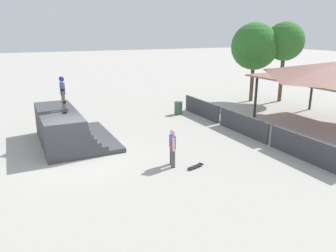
{
  "coord_description": "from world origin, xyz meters",
  "views": [
    {
      "loc": [
        13.41,
        -2.11,
        5.26
      ],
      "look_at": [
        -0.12,
        4.43,
        0.91
      ],
      "focal_mm": 35.0,
      "sensor_mm": 36.0,
      "label": 1
    }
  ],
  "objects_px": {
    "tree_far_back": "(254,47)",
    "trash_bin": "(178,108)",
    "tree_beside_pavilion": "(285,42)",
    "bystander_walking": "(172,146)",
    "skater_on_deck": "(63,91)",
    "skateboard_on_ground": "(196,166)",
    "skateboard_on_deck": "(65,111)"
  },
  "relations": [
    {
      "from": "skateboard_on_deck",
      "to": "tree_far_back",
      "type": "distance_m",
      "value": 15.61
    },
    {
      "from": "skateboard_on_ground",
      "to": "tree_beside_pavilion",
      "type": "relative_size",
      "value": 0.14
    },
    {
      "from": "bystander_walking",
      "to": "trash_bin",
      "type": "distance_m",
      "value": 8.6
    },
    {
      "from": "bystander_walking",
      "to": "trash_bin",
      "type": "bearing_deg",
      "value": -11.73
    },
    {
      "from": "bystander_walking",
      "to": "tree_far_back",
      "type": "height_order",
      "value": "tree_far_back"
    },
    {
      "from": "skater_on_deck",
      "to": "skateboard_on_deck",
      "type": "xyz_separation_m",
      "value": [
        0.39,
        -0.0,
        -0.87
      ]
    },
    {
      "from": "tree_far_back",
      "to": "trash_bin",
      "type": "xyz_separation_m",
      "value": [
        1.4,
        -7.16,
        -3.74
      ]
    },
    {
      "from": "tree_beside_pavilion",
      "to": "trash_bin",
      "type": "distance_m",
      "value": 9.98
    },
    {
      "from": "skateboard_on_ground",
      "to": "tree_far_back",
      "type": "relative_size",
      "value": 0.14
    },
    {
      "from": "tree_beside_pavilion",
      "to": "tree_far_back",
      "type": "distance_m",
      "value": 2.24
    },
    {
      "from": "skateboard_on_deck",
      "to": "tree_beside_pavilion",
      "type": "bearing_deg",
      "value": 113.61
    },
    {
      "from": "skateboard_on_deck",
      "to": "tree_far_back",
      "type": "relative_size",
      "value": 0.14
    },
    {
      "from": "skateboard_on_ground",
      "to": "trash_bin",
      "type": "distance_m",
      "value": 8.8
    },
    {
      "from": "skater_on_deck",
      "to": "skateboard_on_ground",
      "type": "xyz_separation_m",
      "value": [
        5.35,
        4.15,
        -2.52
      ]
    },
    {
      "from": "tree_beside_pavilion",
      "to": "trash_bin",
      "type": "bearing_deg",
      "value": -87.86
    },
    {
      "from": "bystander_walking",
      "to": "tree_beside_pavilion",
      "type": "height_order",
      "value": "tree_beside_pavilion"
    },
    {
      "from": "tree_beside_pavilion",
      "to": "bystander_walking",
      "type": "bearing_deg",
      "value": -59.45
    },
    {
      "from": "tree_far_back",
      "to": "tree_beside_pavilion",
      "type": "bearing_deg",
      "value": 61.25
    },
    {
      "from": "skater_on_deck",
      "to": "bystander_walking",
      "type": "relative_size",
      "value": 1.04
    },
    {
      "from": "tree_beside_pavilion",
      "to": "trash_bin",
      "type": "relative_size",
      "value": 7.03
    },
    {
      "from": "skateboard_on_ground",
      "to": "tree_beside_pavilion",
      "type": "height_order",
      "value": "tree_beside_pavilion"
    },
    {
      "from": "tree_beside_pavilion",
      "to": "tree_far_back",
      "type": "relative_size",
      "value": 1.01
    },
    {
      "from": "tree_far_back",
      "to": "trash_bin",
      "type": "bearing_deg",
      "value": -78.9
    },
    {
      "from": "skateboard_on_ground",
      "to": "tree_far_back",
      "type": "height_order",
      "value": "tree_far_back"
    },
    {
      "from": "skater_on_deck",
      "to": "bystander_walking",
      "type": "height_order",
      "value": "skater_on_deck"
    },
    {
      "from": "skateboard_on_ground",
      "to": "trash_bin",
      "type": "xyz_separation_m",
      "value": [
        -8.09,
        3.43,
        0.37
      ]
    },
    {
      "from": "skateboard_on_deck",
      "to": "trash_bin",
      "type": "height_order",
      "value": "skateboard_on_deck"
    },
    {
      "from": "skateboard_on_deck",
      "to": "bystander_walking",
      "type": "distance_m",
      "value": 5.59
    },
    {
      "from": "trash_bin",
      "to": "skateboard_on_ground",
      "type": "bearing_deg",
      "value": -22.95
    },
    {
      "from": "skater_on_deck",
      "to": "tree_beside_pavilion",
      "type": "xyz_separation_m",
      "value": [
        -3.09,
        16.67,
        1.94
      ]
    },
    {
      "from": "skater_on_deck",
      "to": "skateboard_on_deck",
      "type": "relative_size",
      "value": 1.95
    },
    {
      "from": "skater_on_deck",
      "to": "skateboard_on_deck",
      "type": "bearing_deg",
      "value": 4.99
    }
  ]
}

